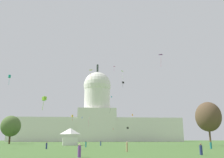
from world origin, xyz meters
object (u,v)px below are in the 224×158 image
at_px(kite_lime_low, 44,99).
at_px(kite_red_low, 113,129).
at_px(kite_white_mid, 124,73).
at_px(kite_cyan_mid, 112,97).
at_px(kite_orange_mid, 132,115).
at_px(kite_blue_low, 82,118).
at_px(person_teal_back_right, 211,145).
at_px(kite_gold_low, 72,116).
at_px(tree_east_mid, 208,117).
at_px(kite_pink_mid, 110,108).
at_px(kite_black_low, 128,128).
at_px(event_tent, 70,137).
at_px(person_teal_back_left, 86,144).
at_px(person_purple_aisle_center, 79,151).
at_px(person_tan_lawn_far_right, 127,147).
at_px(kite_black_high, 123,83).
at_px(tree_west_mid, 11,126).
at_px(person_navy_mid_left, 201,150).
at_px(person_navy_near_tree_west, 46,146).
at_px(kite_yellow_mid, 90,71).
at_px(kite_magenta_high, 114,67).
at_px(kite_pink_low, 88,120).
at_px(kite_turquoise_mid, 10,76).
at_px(person_denim_front_right, 101,143).
at_px(kite_violet_mid, 161,56).
at_px(capitol_building, 97,120).

height_order(kite_lime_low, kite_red_low, kite_lime_low).
relative_size(kite_white_mid, kite_cyan_mid, 2.35).
relative_size(kite_orange_mid, kite_blue_low, 2.14).
relative_size(person_teal_back_right, kite_blue_low, 1.37).
bearing_deg(kite_gold_low, tree_east_mid, -88.50).
distance_m(kite_pink_mid, kite_black_low, 16.68).
height_order(event_tent, person_teal_back_left, event_tent).
height_order(person_purple_aisle_center, person_tan_lawn_far_right, person_tan_lawn_far_right).
relative_size(person_tan_lawn_far_right, kite_blue_low, 1.40).
bearing_deg(kite_red_low, kite_orange_mid, -161.89).
bearing_deg(kite_black_high, kite_black_low, -143.98).
height_order(tree_west_mid, person_teal_back_right, tree_west_mid).
height_order(kite_black_high, kite_cyan_mid, kite_black_high).
xyz_separation_m(person_navy_mid_left, kite_blue_low, (-21.84, 129.52, 15.11)).
relative_size(kite_blue_low, kite_pink_mid, 0.37).
bearing_deg(person_navy_near_tree_west, kite_lime_low, -145.15).
bearing_deg(kite_cyan_mid, kite_black_high, -34.20).
height_order(person_navy_mid_left, kite_pink_mid, kite_pink_mid).
bearing_deg(kite_black_high, person_navy_mid_left, -150.30).
distance_m(person_teal_back_left, kite_pink_mid, 79.48).
bearing_deg(kite_white_mid, kite_red_low, 10.25).
distance_m(tree_west_mid, person_teal_back_left, 61.07).
xyz_separation_m(kite_orange_mid, kite_yellow_mid, (-32.05, -125.20, 0.54)).
bearing_deg(person_tan_lawn_far_right, kite_orange_mid, -145.08).
xyz_separation_m(person_purple_aisle_center, kite_magenta_high, (15.65, 136.19, 50.83)).
distance_m(tree_east_mid, kite_pink_low, 54.59).
height_order(kite_cyan_mid, kite_magenta_high, kite_magenta_high).
xyz_separation_m(event_tent, kite_yellow_mid, (6.81, -21.31, 18.12)).
bearing_deg(person_teal_back_right, kite_cyan_mid, -166.36).
xyz_separation_m(tree_west_mid, person_purple_aisle_center, (35.90, -87.44, -7.19)).
bearing_deg(kite_turquoise_mid, kite_orange_mid, -151.39).
relative_size(person_navy_near_tree_west, kite_cyan_mid, 1.33).
height_order(person_purple_aisle_center, kite_pink_low, kite_pink_low).
xyz_separation_m(event_tent, kite_white_mid, (17.75, -12.62, 20.27)).
xyz_separation_m(tree_east_mid, tree_west_mid, (-76.05, 36.94, -1.52)).
xyz_separation_m(person_teal_back_right, kite_pink_low, (-28.25, 62.57, 10.24)).
bearing_deg(kite_gold_low, kite_black_low, -66.80).
height_order(person_denim_front_right, kite_turquoise_mid, kite_turquoise_mid).
xyz_separation_m(tree_east_mid, kite_white_mid, (-28.84, -3.23, 13.82)).
distance_m(kite_black_high, kite_violet_mid, 71.10).
height_order(kite_cyan_mid, kite_violet_mid, kite_cyan_mid).
distance_m(person_teal_back_right, kite_cyan_mid, 136.40).
distance_m(person_tan_lawn_far_right, kite_violet_mid, 49.94).
distance_m(person_denim_front_right, person_teal_back_left, 14.83).
bearing_deg(capitol_building, kite_lime_low, -94.73).
bearing_deg(kite_orange_mid, event_tent, 160.18).
xyz_separation_m(person_denim_front_right, kite_magenta_high, (11.50, 83.66, 50.79)).
height_order(person_navy_mid_left, person_teal_back_left, person_teal_back_left).
bearing_deg(capitol_building, kite_red_low, -75.31).
distance_m(kite_pink_low, kite_pink_mid, 31.50).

